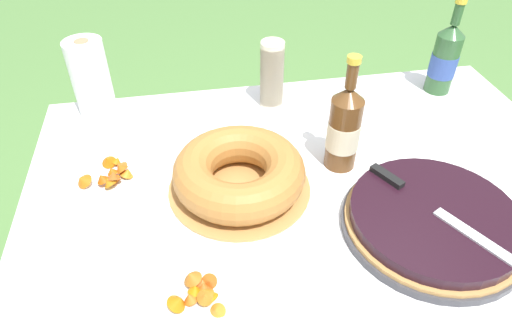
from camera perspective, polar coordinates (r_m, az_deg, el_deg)
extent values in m
cube|color=#A87A47|center=(1.13, 8.63, -6.84)|extent=(1.45, 1.20, 0.03)
cylinder|color=#A87A47|center=(1.78, -19.32, -5.43)|extent=(0.06, 0.06, 0.73)
cylinder|color=#A87A47|center=(1.99, 21.42, -0.46)|extent=(0.06, 0.06, 0.73)
cube|color=white|center=(1.12, 8.73, -6.13)|extent=(1.46, 1.21, 0.00)
cube|color=white|center=(1.61, 2.17, 7.73)|extent=(1.46, 0.00, 0.10)
cube|color=white|center=(1.19, -28.09, -11.77)|extent=(0.00, 1.21, 0.10)
cylinder|color=#38383D|center=(1.12, 21.03, -7.73)|extent=(0.41, 0.41, 0.02)
cylinder|color=#B78447|center=(1.11, 21.20, -7.20)|extent=(0.40, 0.40, 0.01)
cylinder|color=black|center=(1.10, 21.43, -6.52)|extent=(0.38, 0.38, 0.03)
cube|color=silver|center=(1.07, 25.75, -8.62)|extent=(0.11, 0.18, 0.00)
cube|color=black|center=(1.13, 16.05, -1.95)|extent=(0.06, 0.09, 0.01)
cylinder|color=#B78447|center=(1.15, -2.07, -3.46)|extent=(0.36, 0.36, 0.01)
torus|color=#AD7033|center=(1.12, -2.13, -1.49)|extent=(0.33, 0.33, 0.10)
cylinder|color=beige|center=(1.44, 1.95, 8.53)|extent=(0.07, 0.07, 0.09)
cylinder|color=beige|center=(1.44, 1.96, 8.98)|extent=(0.07, 0.07, 0.09)
cylinder|color=beige|center=(1.43, 1.97, 9.43)|extent=(0.07, 0.07, 0.09)
cylinder|color=beige|center=(1.42, 1.98, 9.88)|extent=(0.07, 0.07, 0.09)
cylinder|color=beige|center=(1.42, 2.00, 10.34)|extent=(0.07, 0.07, 0.09)
cylinder|color=beige|center=(1.41, 2.01, 10.80)|extent=(0.07, 0.07, 0.09)
cylinder|color=beige|center=(1.40, 2.02, 11.27)|extent=(0.07, 0.07, 0.09)
cylinder|color=beige|center=(1.40, 2.03, 11.74)|extent=(0.07, 0.07, 0.09)
cylinder|color=beige|center=(1.39, 2.04, 12.21)|extent=(0.07, 0.07, 0.09)
cylinder|color=beige|center=(1.39, 2.06, 12.69)|extent=(0.07, 0.07, 0.09)
torus|color=beige|center=(1.37, 2.10, 14.47)|extent=(0.07, 0.07, 0.01)
cylinder|color=#2D562D|center=(1.61, 22.37, 11.06)|extent=(0.08, 0.08, 0.19)
cylinder|color=#334C93|center=(1.62, 22.34, 10.94)|extent=(0.08, 0.08, 0.07)
cone|color=#2D562D|center=(1.57, 23.41, 14.70)|extent=(0.08, 0.08, 0.04)
cylinder|color=#2D562D|center=(1.55, 23.90, 16.37)|extent=(0.03, 0.03, 0.06)
cylinder|color=gold|center=(1.54, 24.31, 17.73)|extent=(0.03, 0.03, 0.02)
cylinder|color=brown|center=(1.19, 10.85, 3.24)|extent=(0.08, 0.08, 0.20)
cylinder|color=beige|center=(1.19, 10.83, 3.09)|extent=(0.08, 0.08, 0.08)
cone|color=brown|center=(1.12, 11.57, 8.08)|extent=(0.08, 0.08, 0.04)
cylinder|color=brown|center=(1.10, 11.91, 10.32)|extent=(0.03, 0.03, 0.06)
cylinder|color=gold|center=(1.08, 12.20, 12.19)|extent=(0.03, 0.03, 0.02)
cylinder|color=white|center=(1.23, -18.48, -2.52)|extent=(0.22, 0.22, 0.01)
torus|color=white|center=(1.22, -18.55, -2.25)|extent=(0.22, 0.22, 0.01)
cone|color=#AD470A|center=(1.20, -18.71, -2.13)|extent=(0.04, 0.04, 0.03)
cone|color=#BB5619|center=(1.22, -16.67, -0.68)|extent=(0.04, 0.04, 0.04)
cone|color=#A86712|center=(1.19, -17.92, -2.59)|extent=(0.05, 0.05, 0.04)
cone|color=#BF741C|center=(1.21, -15.77, -1.46)|extent=(0.05, 0.05, 0.03)
cone|color=#B75D0C|center=(1.25, -18.03, -0.05)|extent=(0.05, 0.05, 0.04)
cone|color=#CB510C|center=(1.21, -17.59, -1.27)|extent=(0.04, 0.04, 0.02)
cone|color=#A8501A|center=(1.19, -17.39, -1.93)|extent=(0.05, 0.05, 0.05)
cone|color=#B25C11|center=(1.21, -20.90, -2.30)|extent=(0.06, 0.06, 0.04)
cone|color=#CD630B|center=(1.26, -16.95, -0.04)|extent=(0.04, 0.04, 0.03)
cone|color=#CD6416|center=(1.20, -17.43, -2.14)|extent=(0.04, 0.04, 0.03)
cone|color=#C55613|center=(1.21, -16.57, -0.89)|extent=(0.04, 0.05, 0.04)
cylinder|color=white|center=(0.94, -6.23, -16.95)|extent=(0.20, 0.20, 0.01)
torus|color=white|center=(0.94, -6.27, -16.68)|extent=(0.20, 0.20, 0.01)
cone|color=#B16B1D|center=(0.91, -6.39, -16.62)|extent=(0.04, 0.05, 0.03)
cone|color=#CC6D0A|center=(0.93, -6.12, -16.30)|extent=(0.05, 0.05, 0.05)
cone|color=#AE631D|center=(0.94, -8.12, -14.19)|extent=(0.05, 0.05, 0.03)
cone|color=#C7710A|center=(0.93, -7.62, -15.68)|extent=(0.04, 0.04, 0.02)
cone|color=#CD5D22|center=(0.94, -6.70, -15.02)|extent=(0.03, 0.04, 0.02)
cone|color=#B45417|center=(0.94, -5.86, -14.87)|extent=(0.04, 0.04, 0.04)
cone|color=#A96116|center=(0.92, -6.34, -16.12)|extent=(0.04, 0.04, 0.03)
cone|color=orange|center=(0.91, -4.95, -18.26)|extent=(0.05, 0.05, 0.03)
cone|color=#B15217|center=(0.94, -6.56, -15.50)|extent=(0.05, 0.05, 0.03)
cone|color=#C65E1A|center=(0.93, -8.27, -16.61)|extent=(0.04, 0.04, 0.03)
cone|color=#AF680D|center=(0.92, -9.66, -17.00)|extent=(0.05, 0.05, 0.04)
cylinder|color=white|center=(1.43, -19.89, 9.34)|extent=(0.11, 0.11, 0.24)
cylinder|color=#9E7A56|center=(1.38, -21.02, 13.73)|extent=(0.04, 0.04, 0.00)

